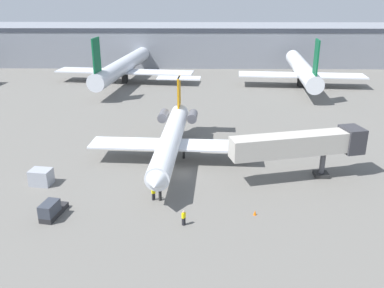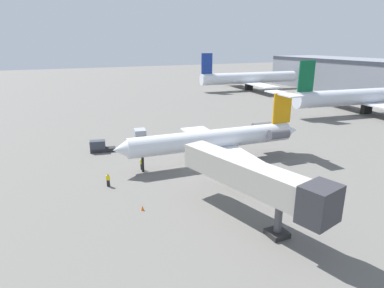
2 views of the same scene
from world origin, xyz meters
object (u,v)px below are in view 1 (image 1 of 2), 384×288
at_px(regional_jet, 171,137).
at_px(cargo_container_uld, 41,177).
at_px(parked_airliner_centre, 302,70).
at_px(parked_airliner_west_mid, 124,66).
at_px(ground_crew_marshaller, 153,193).
at_px(jet_bridge, 306,144).
at_px(ground_crew_loader, 184,218).
at_px(baggage_tug_lead, 52,210).
at_px(traffic_cone_near, 255,213).

distance_m(regional_jet, cargo_container_uld, 17.70).
bearing_deg(parked_airliner_centre, regional_jet, -121.77).
bearing_deg(cargo_container_uld, parked_airliner_west_mid, 89.07).
xyz_separation_m(ground_crew_marshaller, cargo_container_uld, (-14.36, 3.86, 0.14)).
xyz_separation_m(ground_crew_marshaller, parked_airliner_centre, (30.05, 57.60, 3.32)).
height_order(jet_bridge, parked_airliner_west_mid, parked_airliner_west_mid).
distance_m(regional_jet, ground_crew_loader, 17.14).
xyz_separation_m(ground_crew_loader, parked_airliner_west_mid, (-17.09, 66.91, 3.37)).
height_order(baggage_tug_lead, parked_airliner_centre, parked_airliner_centre).
xyz_separation_m(jet_bridge, ground_crew_marshaller, (-18.60, -6.10, -3.86)).
relative_size(traffic_cone_near, parked_airliner_centre, 0.02).
height_order(baggage_tug_lead, cargo_container_uld, cargo_container_uld).
bearing_deg(ground_crew_loader, baggage_tug_lead, 174.38).
height_order(regional_jet, baggage_tug_lead, regional_jet).
relative_size(ground_crew_loader, baggage_tug_lead, 0.40).
bearing_deg(parked_airliner_centre, baggage_tug_lead, -123.38).
distance_m(ground_crew_marshaller, traffic_cone_near, 11.79).
relative_size(ground_crew_marshaller, parked_airliner_west_mid, 0.04).
height_order(ground_crew_loader, parked_airliner_west_mid, parked_airliner_west_mid).
bearing_deg(jet_bridge, ground_crew_loader, -142.47).
xyz_separation_m(baggage_tug_lead, parked_airliner_centre, (40.57, 61.57, 3.34)).
relative_size(baggage_tug_lead, parked_airliner_west_mid, 0.10).
bearing_deg(parked_airliner_west_mid, ground_crew_loader, -75.67).
bearing_deg(ground_crew_loader, jet_bridge, 37.53).
xyz_separation_m(ground_crew_loader, cargo_container_uld, (-18.03, 9.22, 0.14)).
height_order(ground_crew_marshaller, traffic_cone_near, ground_crew_marshaller).
bearing_deg(jet_bridge, traffic_cone_near, -127.92).
distance_m(jet_bridge, parked_airliner_west_mid, 64.02).
distance_m(ground_crew_marshaller, parked_airliner_centre, 65.06).
bearing_deg(cargo_container_uld, ground_crew_loader, -27.09).
relative_size(jet_bridge, ground_crew_loader, 10.36).
bearing_deg(cargo_container_uld, regional_jet, 25.53).
distance_m(traffic_cone_near, parked_airliner_west_mid, 69.46).
height_order(ground_crew_loader, baggage_tug_lead, baggage_tug_lead).
distance_m(ground_crew_loader, parked_airliner_west_mid, 69.14).
bearing_deg(jet_bridge, cargo_container_uld, -176.10).
bearing_deg(parked_airliner_centre, jet_bridge, -102.54).
xyz_separation_m(regional_jet, cargo_container_uld, (-15.80, -7.55, -2.61)).
distance_m(jet_bridge, traffic_cone_near, 12.65).
height_order(ground_crew_marshaller, cargo_container_uld, cargo_container_uld).
distance_m(jet_bridge, baggage_tug_lead, 31.06).
bearing_deg(cargo_container_uld, ground_crew_marshaller, -15.03).
relative_size(regional_jet, ground_crew_marshaller, 17.47).
height_order(regional_jet, traffic_cone_near, regional_jet).
bearing_deg(traffic_cone_near, parked_airliner_west_mid, 110.91).
bearing_deg(parked_airliner_centre, cargo_container_uld, -129.57).
bearing_deg(regional_jet, jet_bridge, -17.17).
bearing_deg(traffic_cone_near, regional_jet, 124.01).
height_order(traffic_cone_near, parked_airliner_centre, parked_airliner_centre).
bearing_deg(parked_airliner_centre, parked_airliner_west_mid, 174.83).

